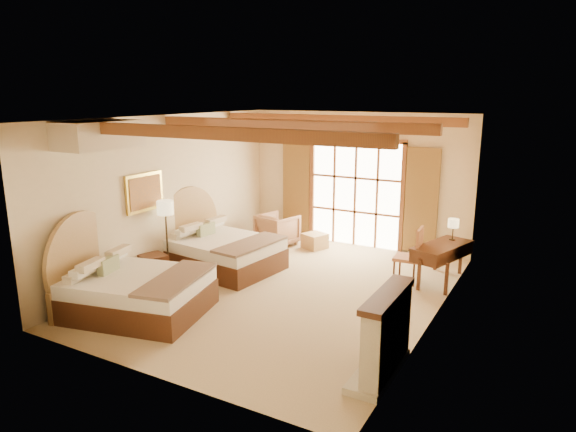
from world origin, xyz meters
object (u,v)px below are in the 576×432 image
Objects in this scene: nightstand at (154,268)px; bed_far at (218,248)px; desk at (441,262)px; armchair at (278,230)px; bed_near at (129,286)px.

bed_far is at bearing 84.68° from nightstand.
bed_far reaches higher than desk.
armchair is 0.56× the size of desk.
armchair is at bearing 74.78° from bed_near.
bed_far reaches higher than armchair.
armchair reaches higher than desk.
desk is at bearing 24.99° from bed_far.
armchair is 4.11m from desk.
desk is at bearing 30.47° from bed_near.
desk is (4.29, 3.98, -0.04)m from bed_near.
desk is at bearing 48.45° from nightstand.
armchair is at bearing 89.15° from bed_far.
bed_near is 4.68× the size of nightstand.
nightstand is (-0.64, 1.24, -0.17)m from bed_near.
bed_near is 1.08× the size of bed_far.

